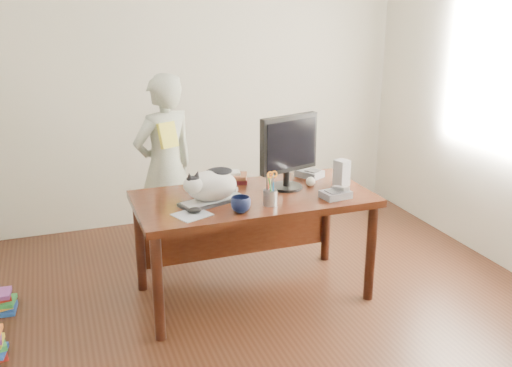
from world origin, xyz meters
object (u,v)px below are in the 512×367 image
(baseball, at_px, (311,181))
(person, at_px, (165,168))
(speaker, at_px, (342,173))
(coffee_mug, at_px, (241,204))
(cat, at_px, (210,185))
(desk, at_px, (250,212))
(mouse, at_px, (194,210))
(calculator, at_px, (310,173))
(phone, at_px, (336,194))
(pen_cup, at_px, (270,196))
(monitor, at_px, (289,148))
(keyboard, at_px, (212,201))
(book_stack, at_px, (232,178))

(baseball, distance_m, person, 1.20)
(speaker, bearing_deg, baseball, 144.88)
(coffee_mug, height_order, speaker, speaker)
(cat, bearing_deg, desk, 3.39)
(desk, relative_size, coffee_mug, 12.75)
(mouse, xyz_separation_m, coffee_mug, (0.28, -0.07, 0.03))
(calculator, bearing_deg, mouse, 173.97)
(mouse, relative_size, coffee_mug, 0.87)
(coffee_mug, height_order, phone, coffee_mug)
(pen_cup, bearing_deg, coffee_mug, -166.42)
(monitor, xyz_separation_m, phone, (0.23, -0.28, -0.27))
(calculator, bearing_deg, desk, 167.70)
(pen_cup, distance_m, speaker, 0.66)
(mouse, distance_m, phone, 0.97)
(cat, bearing_deg, baseball, -11.26)
(coffee_mug, distance_m, baseball, 0.71)
(speaker, bearing_deg, person, 122.91)
(desk, bearing_deg, keyboard, -158.09)
(mouse, relative_size, book_stack, 0.44)
(desk, bearing_deg, baseball, -3.53)
(book_stack, bearing_deg, calculator, 10.36)
(person, bearing_deg, mouse, 65.09)
(baseball, height_order, person, person)
(phone, bearing_deg, person, 123.00)
(desk, height_order, book_stack, book_stack)
(mouse, bearing_deg, baseball, -6.62)
(mouse, distance_m, baseball, 0.95)
(keyboard, distance_m, mouse, 0.22)
(mouse, relative_size, calculator, 0.48)
(book_stack, xyz_separation_m, person, (-0.38, 0.54, -0.04))
(mouse, distance_m, speaker, 1.14)
(desk, height_order, person, person)
(cat, bearing_deg, mouse, -153.50)
(cat, bearing_deg, coffee_mug, -76.90)
(monitor, relative_size, calculator, 2.31)
(person, bearing_deg, keyboard, 74.74)
(speaker, height_order, calculator, speaker)
(baseball, bearing_deg, phone, -79.14)
(cat, height_order, phone, cat)
(baseball, bearing_deg, coffee_mug, -153.31)
(monitor, xyz_separation_m, book_stack, (-0.32, 0.28, -0.26))
(monitor, xyz_separation_m, speaker, (0.39, -0.06, -0.20))
(desk, distance_m, keyboard, 0.36)
(desk, bearing_deg, coffee_mug, -117.62)
(cat, bearing_deg, monitor, -9.23)
(cat, bearing_deg, keyboard, 8.36)
(pen_cup, distance_m, book_stack, 0.55)
(speaker, distance_m, baseball, 0.23)
(keyboard, height_order, phone, phone)
(desk, height_order, speaker, speaker)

